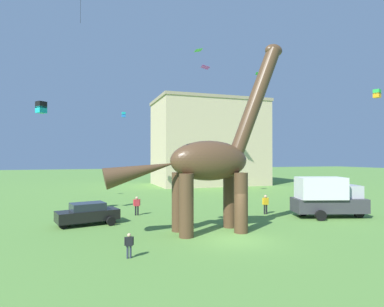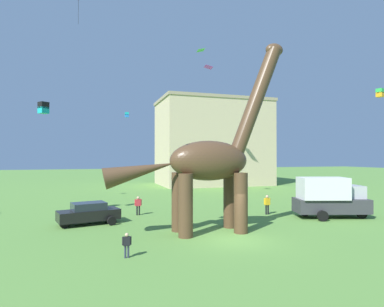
% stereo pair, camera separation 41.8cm
% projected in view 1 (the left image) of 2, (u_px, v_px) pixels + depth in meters
% --- Properties ---
extents(ground_plane, '(240.00, 240.00, 0.00)m').
position_uv_depth(ground_plane, '(235.00, 240.00, 18.43)').
color(ground_plane, '#5B8E3D').
extents(dinosaur_sculpture, '(12.09, 2.56, 12.63)m').
position_uv_depth(dinosaur_sculpture, '(209.00, 161.00, 20.49)').
color(dinosaur_sculpture, '#513823').
rests_on(dinosaur_sculpture, ground_plane).
extents(parked_sedan_left, '(4.51, 2.76, 1.55)m').
position_uv_depth(parked_sedan_left, '(88.00, 213.00, 22.67)').
color(parked_sedan_left, black).
rests_on(parked_sedan_left, ground_plane).
extents(parked_box_truck, '(5.97, 3.60, 3.20)m').
position_uv_depth(parked_box_truck, '(328.00, 196.00, 25.54)').
color(parked_box_truck, '#38383D').
rests_on(parked_box_truck, ground_plane).
extents(person_strolling_adult, '(0.44, 0.20, 1.18)m').
position_uv_depth(person_strolling_adult, '(129.00, 243.00, 15.10)').
color(person_strolling_adult, '#2D3347').
rests_on(person_strolling_adult, ground_plane).
extents(person_watching_child, '(0.66, 0.29, 1.76)m').
position_uv_depth(person_watching_child, '(324.00, 192.00, 33.78)').
color(person_watching_child, '#6B6056').
rests_on(person_watching_child, ground_plane).
extents(person_vendor_side, '(0.60, 0.27, 1.61)m').
position_uv_depth(person_vendor_side, '(265.00, 203.00, 26.86)').
color(person_vendor_side, black).
rests_on(person_vendor_side, ground_plane).
extents(person_near_flyer, '(0.58, 0.25, 1.55)m').
position_uv_depth(person_near_flyer, '(137.00, 204.00, 26.31)').
color(person_near_flyer, black).
rests_on(person_near_flyer, ground_plane).
extents(kite_high_right, '(0.89, 1.13, 0.19)m').
position_uv_depth(kite_high_right, '(198.00, 50.00, 35.01)').
color(kite_high_right, green).
extents(kite_mid_center, '(0.47, 0.47, 0.64)m').
position_uv_depth(kite_mid_center, '(124.00, 115.00, 40.60)').
color(kite_mid_center, '#19B2B7').
extents(kite_near_low, '(0.88, 0.88, 0.90)m').
position_uv_depth(kite_near_low, '(41.00, 107.00, 24.87)').
color(kite_near_low, black).
extents(kite_high_left, '(1.08, 0.93, 0.25)m').
position_uv_depth(kite_high_left, '(259.00, 73.00, 44.40)').
color(kite_high_left, green).
extents(kite_mid_left, '(1.17, 1.48, 0.27)m').
position_uv_depth(kite_mid_left, '(205.00, 67.00, 42.50)').
color(kite_mid_left, purple).
extents(kite_far_left, '(0.57, 0.57, 0.64)m').
position_uv_depth(kite_far_left, '(377.00, 94.00, 24.77)').
color(kite_far_left, green).
extents(background_building_block, '(18.84, 12.03, 14.83)m').
position_uv_depth(background_building_block, '(209.00, 142.00, 56.55)').
color(background_building_block, '#CCB78E').
rests_on(background_building_block, ground_plane).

